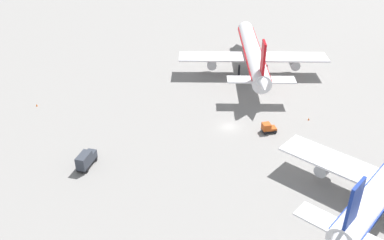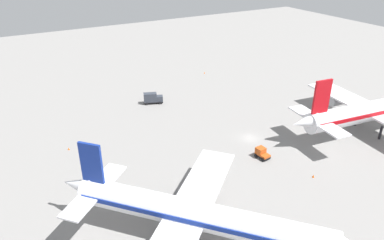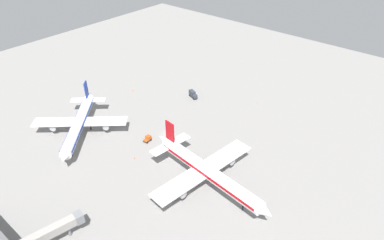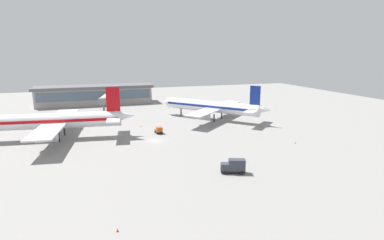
{
  "view_description": "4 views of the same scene",
  "coord_description": "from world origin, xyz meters",
  "px_view_note": "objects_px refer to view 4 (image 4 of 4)",
  "views": [
    {
      "loc": [
        -82.41,
        17.19,
        50.36
      ],
      "look_at": [
        -1.24,
        8.83,
        3.12
      ],
      "focal_mm": 39.24,
      "sensor_mm": 36.0,
      "label": 1
    },
    {
      "loc": [
        -50.68,
        -61.0,
        43.9
      ],
      "look_at": [
        -13.1,
        5.85,
        5.67
      ],
      "focal_mm": 33.93,
      "sensor_mm": 36.0,
      "label": 2
    },
    {
      "loc": [
        84.89,
        -83.96,
        86.48
      ],
      "look_at": [
        3.37,
        12.08,
        2.79
      ],
      "focal_mm": 32.58,
      "sensor_mm": 36.0,
      "label": 3
    },
    {
      "loc": [
        17.17,
        90.24,
        27.24
      ],
      "look_at": [
        -13.9,
        -4.61,
        4.76
      ],
      "focal_mm": 28.21,
      "sensor_mm": 36.0,
      "label": 4
    }
  ],
  "objects_px": {
    "airplane_at_gate": "(50,121)",
    "catering_truck": "(234,166)",
    "safety_cone_near_gate": "(141,126)",
    "safety_cone_far_side": "(295,143)",
    "airplane_taxiing": "(212,107)",
    "baggage_tug": "(159,130)",
    "safety_cone_mid_apron": "(117,230)"
  },
  "relations": [
    {
      "from": "airplane_taxiing",
      "to": "safety_cone_mid_apron",
      "type": "relative_size",
      "value": 66.29
    },
    {
      "from": "airplane_taxiing",
      "to": "safety_cone_far_side",
      "type": "relative_size",
      "value": 66.29
    },
    {
      "from": "airplane_at_gate",
      "to": "catering_truck",
      "type": "distance_m",
      "value": 61.46
    },
    {
      "from": "airplane_taxiing",
      "to": "baggage_tug",
      "type": "bearing_deg",
      "value": 77.85
    },
    {
      "from": "airplane_at_gate",
      "to": "safety_cone_far_side",
      "type": "distance_m",
      "value": 76.86
    },
    {
      "from": "airplane_at_gate",
      "to": "safety_cone_mid_apron",
      "type": "distance_m",
      "value": 61.43
    },
    {
      "from": "airplane_at_gate",
      "to": "airplane_taxiing",
      "type": "xyz_separation_m",
      "value": [
        -59.48,
        -10.72,
        -0.5
      ]
    },
    {
      "from": "airplane_taxiing",
      "to": "safety_cone_far_side",
      "type": "bearing_deg",
      "value": 154.33
    },
    {
      "from": "airplane_taxiing",
      "to": "baggage_tug",
      "type": "distance_m",
      "value": 29.67
    },
    {
      "from": "catering_truck",
      "to": "safety_cone_mid_apron",
      "type": "xyz_separation_m",
      "value": [
        27.45,
        15.6,
        -1.4
      ]
    },
    {
      "from": "catering_truck",
      "to": "safety_cone_mid_apron",
      "type": "bearing_deg",
      "value": 50.29
    },
    {
      "from": "safety_cone_mid_apron",
      "to": "airplane_taxiing",
      "type": "bearing_deg",
      "value": -122.06
    },
    {
      "from": "safety_cone_near_gate",
      "to": "baggage_tug",
      "type": "bearing_deg",
      "value": 111.37
    },
    {
      "from": "safety_cone_near_gate",
      "to": "safety_cone_mid_apron",
      "type": "bearing_deg",
      "value": 78.18
    },
    {
      "from": "airplane_at_gate",
      "to": "baggage_tug",
      "type": "relative_size",
      "value": 15.91
    },
    {
      "from": "airplane_at_gate",
      "to": "baggage_tug",
      "type": "height_order",
      "value": "airplane_at_gate"
    },
    {
      "from": "baggage_tug",
      "to": "safety_cone_far_side",
      "type": "distance_m",
      "value": 44.51
    },
    {
      "from": "airplane_at_gate",
      "to": "safety_cone_far_side",
      "type": "relative_size",
      "value": 89.41
    },
    {
      "from": "airplane_at_gate",
      "to": "safety_cone_near_gate",
      "type": "xyz_separation_m",
      "value": [
        -29.65,
        -7.3,
        -5.64
      ]
    },
    {
      "from": "airplane_taxiing",
      "to": "baggage_tug",
      "type": "relative_size",
      "value": 11.8
    },
    {
      "from": "safety_cone_near_gate",
      "to": "safety_cone_mid_apron",
      "type": "distance_m",
      "value": 67.85
    },
    {
      "from": "catering_truck",
      "to": "safety_cone_near_gate",
      "type": "xyz_separation_m",
      "value": [
        13.55,
        -50.81,
        -1.4
      ]
    },
    {
      "from": "catering_truck",
      "to": "airplane_at_gate",
      "type": "bearing_deg",
      "value": -24.51
    },
    {
      "from": "airplane_at_gate",
      "to": "safety_cone_mid_apron",
      "type": "relative_size",
      "value": 89.41
    },
    {
      "from": "safety_cone_mid_apron",
      "to": "airplane_at_gate",
      "type": "bearing_deg",
      "value": -75.08
    },
    {
      "from": "safety_cone_mid_apron",
      "to": "safety_cone_far_side",
      "type": "xyz_separation_m",
      "value": [
        -55.37,
        -30.52,
        0.0
      ]
    },
    {
      "from": "airplane_taxiing",
      "to": "safety_cone_near_gate",
      "type": "relative_size",
      "value": 66.29
    },
    {
      "from": "airplane_at_gate",
      "to": "safety_cone_far_side",
      "type": "xyz_separation_m",
      "value": [
        -71.12,
        28.59,
        -5.64
      ]
    },
    {
      "from": "airplane_taxiing",
      "to": "catering_truck",
      "type": "relative_size",
      "value": 6.73
    },
    {
      "from": "airplane_at_gate",
      "to": "safety_cone_near_gate",
      "type": "height_order",
      "value": "airplane_at_gate"
    },
    {
      "from": "airplane_at_gate",
      "to": "airplane_taxiing",
      "type": "relative_size",
      "value": 1.35
    },
    {
      "from": "catering_truck",
      "to": "safety_cone_far_side",
      "type": "relative_size",
      "value": 9.85
    }
  ]
}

